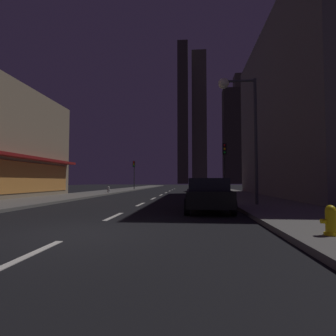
{
  "coord_description": "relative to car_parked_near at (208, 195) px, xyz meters",
  "views": [
    {
      "loc": [
        2.88,
        -6.55,
        1.32
      ],
      "look_at": [
        0.0,
        26.59,
        2.99
      ],
      "focal_mm": 28.39,
      "sensor_mm": 36.0,
      "label": 1
    }
  ],
  "objects": [
    {
      "name": "skyscraper_distant_tall",
      "position": [
        -5.02,
        130.91,
        38.22
      ],
      "size": [
        5.67,
        5.18,
        77.92
      ],
      "primitive_type": "cube",
      "color": "#39362B",
      "rests_on": "ground"
    },
    {
      "name": "street_lamp_right",
      "position": [
        1.78,
        2.12,
        4.33
      ],
      "size": [
        1.96,
        0.56,
        6.58
      ],
      "color": "#38383D",
      "rests_on": "sidewalk_right"
    },
    {
      "name": "skyscraper_distant_slender",
      "position": [
        28.09,
        145.56,
        31.21
      ],
      "size": [
        6.34,
        8.75,
        63.9
      ],
      "primitive_type": "cube",
      "color": "#444133",
      "rests_on": "ground"
    },
    {
      "name": "sidewalk_right",
      "position": [
        3.4,
        26.81,
        -0.67
      ],
      "size": [
        4.0,
        76.0,
        0.15
      ],
      "primitive_type": "cube",
      "color": "#605E59",
      "rests_on": "ground"
    },
    {
      "name": "traffic_light_far_left",
      "position": [
        -9.1,
        26.77,
        2.45
      ],
      "size": [
        0.32,
        0.48,
        4.2
      ],
      "color": "#2D2D2D",
      "rests_on": "sidewalk_left"
    },
    {
      "name": "building_apartment_right",
      "position": [
        10.9,
        10.81,
        6.41
      ],
      "size": [
        11.0,
        20.0,
        14.29
      ],
      "primitive_type": "cube",
      "color": "slate",
      "rests_on": "ground"
    },
    {
      "name": "skyscraper_distant_mid",
      "position": [
        3.96,
        136.69,
        36.47
      ],
      "size": [
        8.11,
        7.89,
        74.42
      ],
      "primitive_type": "cube",
      "color": "#4F4B3B",
      "rests_on": "ground"
    },
    {
      "name": "car_parked_far",
      "position": [
        0.0,
        22.74,
        0.0
      ],
      "size": [
        1.98,
        4.24,
        1.45
      ],
      "color": "#B21919",
      "rests_on": "ground"
    },
    {
      "name": "sidewalk_left",
      "position": [
        -10.6,
        26.81,
        -0.67
      ],
      "size": [
        4.0,
        76.0,
        0.15
      ],
      "primitive_type": "cube",
      "color": "#605E59",
      "rests_on": "ground"
    },
    {
      "name": "traffic_light_near_right",
      "position": [
        1.9,
        9.32,
        2.45
      ],
      "size": [
        0.32,
        0.48,
        4.2
      ],
      "color": "#2D2D2D",
      "rests_on": "sidewalk_right"
    },
    {
      "name": "ground_plane",
      "position": [
        -3.6,
        26.81,
        -0.79
      ],
      "size": [
        78.0,
        136.0,
        0.1
      ],
      "primitive_type": "cube",
      "color": "black"
    },
    {
      "name": "lane_marking_center",
      "position": [
        -3.6,
        13.61,
        -0.73
      ],
      "size": [
        0.16,
        43.8,
        0.01
      ],
      "color": "silver",
      "rests_on": "ground"
    },
    {
      "name": "skyscraper_distant_short",
      "position": [
        19.75,
        124.18,
        23.38
      ],
      "size": [
        8.23,
        7.66,
        48.24
      ],
      "primitive_type": "cube",
      "color": "#2F2C23",
      "rests_on": "ground"
    },
    {
      "name": "car_parked_near",
      "position": [
        0.0,
        0.0,
        0.0
      ],
      "size": [
        1.98,
        4.24,
        1.45
      ],
      "color": "black",
      "rests_on": "ground"
    },
    {
      "name": "fire_hydrant_yellow_near",
      "position": [
        2.3,
        -5.66,
        -0.29
      ],
      "size": [
        0.42,
        0.3,
        0.65
      ],
      "color": "yellow",
      "rests_on": "sidewalk_right"
    },
    {
      "name": "fire_hydrant_far_left",
      "position": [
        -9.5,
        15.94,
        -0.29
      ],
      "size": [
        0.42,
        0.3,
        0.65
      ],
      "color": "#B2B2B2",
      "rests_on": "sidewalk_left"
    }
  ]
}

